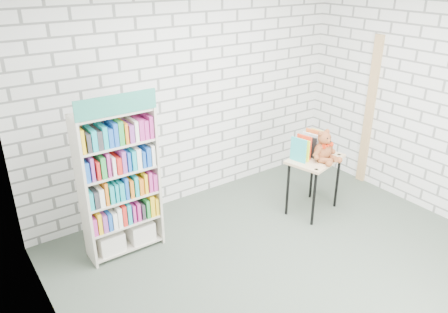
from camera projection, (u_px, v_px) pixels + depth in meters
ground at (295, 268)px, 4.61m from camera, size 4.50×4.50×0.00m
room_shell at (308, 106)px, 3.88m from camera, size 4.52×4.02×2.81m
bookshelf at (119, 183)px, 4.59m from camera, size 0.81×0.32×1.82m
display_table at (315, 165)px, 5.42m from camera, size 0.79×0.63×0.75m
table_books at (308, 145)px, 5.39m from camera, size 0.52×0.32×0.29m
teddy_bear at (325, 149)px, 5.26m from camera, size 0.36×0.33×0.38m
door_trim at (369, 112)px, 6.06m from camera, size 0.05×0.12×2.10m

